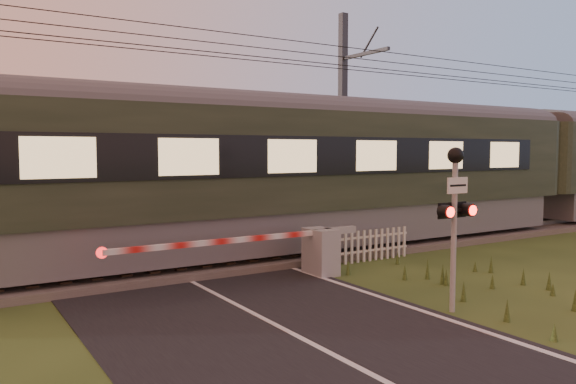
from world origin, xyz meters
TOP-DOWN VIEW (x-y plane):
  - ground at (0.00, 0.00)m, footprint 160.00×160.00m
  - road at (0.02, -0.23)m, footprint 6.00×140.00m
  - track_bed at (0.00, 6.50)m, footprint 140.00×3.40m
  - overhead_wires at (0.00, 6.50)m, footprint 120.00×0.62m
  - train at (14.52, 6.50)m, footprint 45.92×3.17m
  - boom_gate at (2.74, 3.96)m, footprint 6.32×0.87m
  - crossing_signal at (3.25, 0.07)m, footprint 0.78×0.34m
  - picket_fence at (4.78, 4.60)m, footprint 3.37×0.07m
  - catenary_mast at (7.35, 8.73)m, footprint 0.24×2.47m

SIDE VIEW (x-z plane):
  - ground at x=0.00m, z-range 0.00..0.00m
  - road at x=0.02m, z-range 0.00..0.03m
  - track_bed at x=0.00m, z-range -0.13..0.26m
  - picket_fence at x=4.78m, z-range 0.00..0.87m
  - boom_gate at x=2.74m, z-range 0.05..1.20m
  - crossing_signal at x=3.25m, z-range 0.58..3.65m
  - train at x=14.52m, z-range 0.28..4.57m
  - catenary_mast at x=7.35m, z-range 0.14..7.91m
  - overhead_wires at x=0.00m, z-range 5.41..6.04m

